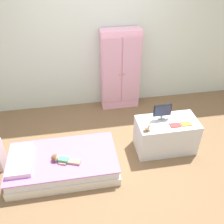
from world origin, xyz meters
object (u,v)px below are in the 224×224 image
at_px(rocking_horse_toy, 147,128).
at_px(doll, 60,159).
at_px(bed, 63,163).
at_px(book_red, 175,125).
at_px(wardrobe, 120,70).
at_px(tv_stand, 166,135).
at_px(tv_monitor, 162,111).
at_px(book_orange, 186,124).

bearing_deg(rocking_horse_toy, doll, -174.60).
relative_size(bed, book_red, 9.83).
bearing_deg(wardrobe, tv_stand, -70.59).
bearing_deg(bed, tv_monitor, 10.44).
height_order(bed, book_red, book_red).
distance_m(tv_monitor, book_orange, 0.38).
relative_size(doll, wardrobe, 0.26).
bearing_deg(tv_monitor, doll, -166.84).
distance_m(wardrobe, rocking_horse_toy, 1.44).
xyz_separation_m(tv_stand, rocking_horse_toy, (-0.35, -0.15, 0.31)).
height_order(rocking_horse_toy, book_red, rocking_horse_toy).
distance_m(tv_stand, book_red, 0.29).
height_order(bed, doll, doll).
xyz_separation_m(bed, doll, (-0.02, -0.08, 0.17)).
height_order(doll, rocking_horse_toy, rocking_horse_toy).
xyz_separation_m(doll, book_orange, (1.78, 0.16, 0.22)).
bearing_deg(wardrobe, book_red, -69.52).
bearing_deg(book_red, doll, -174.26).
relative_size(tv_monitor, rocking_horse_toy, 2.24).
relative_size(tv_stand, book_orange, 6.10).
xyz_separation_m(tv_stand, book_orange, (0.23, -0.10, 0.26)).
bearing_deg(tv_stand, rocking_horse_toy, -156.62).
bearing_deg(book_red, tv_stand, 122.44).
distance_m(tv_stand, rocking_horse_toy, 0.50).
distance_m(bed, tv_monitor, 1.57).
distance_m(tv_stand, tv_monitor, 0.41).
xyz_separation_m(bed, wardrobe, (1.08, 1.46, 0.60)).
bearing_deg(rocking_horse_toy, tv_monitor, 39.59).
bearing_deg(book_orange, wardrobe, 116.13).
bearing_deg(tv_monitor, book_orange, -31.16).
xyz_separation_m(book_red, book_orange, (0.16, 0.00, 0.00)).
distance_m(doll, tv_stand, 1.57).
relative_size(book_red, book_orange, 1.04).
bearing_deg(bed, doll, -105.67).
bearing_deg(book_red, book_orange, 0.00).
xyz_separation_m(doll, tv_stand, (1.55, 0.27, -0.04)).
height_order(wardrobe, tv_stand, wardrobe).
xyz_separation_m(wardrobe, tv_monitor, (0.38, -1.20, -0.07)).
bearing_deg(tv_monitor, tv_stand, -46.61).
distance_m(bed, tv_stand, 1.54).
bearing_deg(tv_stand, wardrobe, 109.41).
distance_m(wardrobe, book_orange, 1.55).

